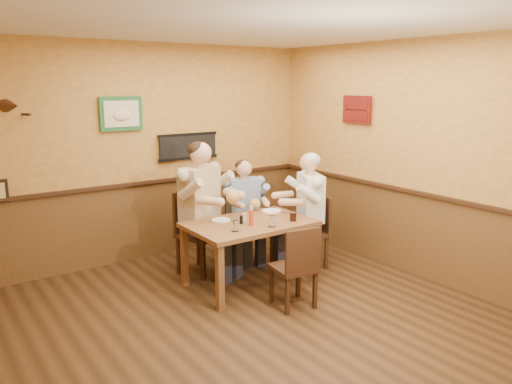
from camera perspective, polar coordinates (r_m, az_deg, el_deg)
room at (r=4.58m, az=-0.89°, el=4.77°), size 5.02×5.03×2.81m
dining_table at (r=5.69m, az=-0.70°, el=-4.32°), size 1.40×0.90×0.75m
chair_back_left at (r=6.12m, az=-6.37°, el=-4.65°), size 0.61×0.61×1.02m
chair_back_right at (r=6.62m, az=-1.44°, el=-4.10°), size 0.46×0.46×0.83m
chair_right_end at (r=6.39m, az=6.16°, el=-4.42°), size 0.55×0.55×0.91m
chair_near_side at (r=5.23m, az=4.30°, el=-8.40°), size 0.46×0.46×0.88m
diner_tan_shirt at (r=6.06m, az=-6.42°, el=-2.68°), size 0.87×0.87×1.46m
diner_blue_polo at (r=6.57m, az=-1.45°, el=-2.60°), size 0.66×0.66×1.19m
diner_white_elder at (r=6.34m, az=6.21°, el=-2.72°), size 0.79×0.79×1.30m
water_glass_left at (r=5.31m, az=-2.40°, el=-3.88°), size 0.09×0.09×0.12m
water_glass_mid at (r=5.47m, az=1.86°, el=-3.35°), size 0.11×0.11×0.12m
cola_tumbler at (r=5.71m, az=4.26°, el=-2.83°), size 0.10×0.10×0.10m
hot_sauce_bottle at (r=5.49m, az=-0.55°, el=-2.85°), size 0.05×0.05×0.20m
salt_shaker at (r=5.67m, az=-1.34°, el=-2.91°), size 0.05×0.05×0.10m
pepper_shaker at (r=5.58m, az=-1.70°, el=-3.19°), size 0.04×0.04×0.09m
plate_far_left at (r=5.73m, az=-4.05°, el=-3.21°), size 0.28×0.28×0.01m
plate_far_right at (r=6.12m, az=1.82°, el=-2.17°), size 0.28×0.28×0.02m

